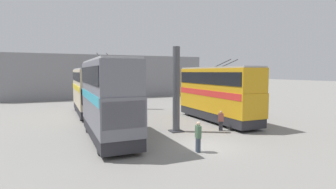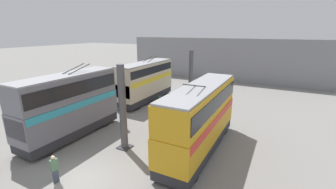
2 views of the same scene
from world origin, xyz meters
name	(u,v)px [view 1 (image 1 of 2)]	position (x,y,z in m)	size (l,w,h in m)	color
ground_plane	(206,146)	(0.00, 0.00, 0.00)	(240.00, 240.00, 0.00)	gray
depot_back_wall	(108,77)	(32.17, 0.00, 3.79)	(0.50, 36.00, 7.57)	gray
support_column_near	(176,91)	(4.36, 0.00, 3.16)	(0.99, 0.99, 6.57)	#4C4C51
support_column_far	(130,84)	(17.94, 0.00, 3.16)	(0.99, 0.99, 6.57)	#4C4C51
bus_left_near	(217,91)	(6.69, -5.29, 2.88)	(10.39, 2.54, 5.71)	black
bus_right_mid	(108,95)	(3.91, 5.29, 3.08)	(9.01, 2.54, 6.06)	black
bus_right_far	(88,88)	(15.60, 5.29, 2.85)	(9.85, 2.54, 5.63)	black
person_by_left_row	(221,120)	(3.23, -3.37, 0.84)	(0.45, 0.48, 1.59)	#2D2D33
person_aisle_foreground	(198,136)	(-0.91, 1.07, 0.96)	(0.45, 0.30, 1.79)	#384251
person_aisle_midway	(134,103)	(15.56, 0.21, 0.97)	(0.47, 0.46, 1.82)	#473D33
oil_drum	(111,109)	(15.26, 2.95, 0.47)	(0.65, 0.65, 0.93)	#235638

